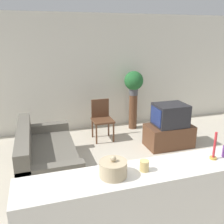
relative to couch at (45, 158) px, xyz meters
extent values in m
plane|color=beige|center=(0.84, -1.50, -0.28)|extent=(14.00, 14.00, 0.00)
cube|color=silver|center=(0.84, 1.93, 1.07)|extent=(9.00, 0.06, 2.70)
cube|color=#605B51|center=(0.05, 0.00, -0.07)|extent=(0.90, 1.82, 0.43)
cube|color=#605B51|center=(-0.30, 0.00, 0.34)|extent=(0.20, 1.82, 0.38)
cube|color=#605B51|center=(0.05, -0.83, 0.01)|extent=(0.90, 0.16, 0.58)
cube|color=#605B51|center=(0.05, 0.83, 0.01)|extent=(0.90, 0.16, 0.58)
cube|color=brown|center=(2.50, 0.34, -0.05)|extent=(0.95, 0.55, 0.46)
cube|color=#232328|center=(2.50, 0.34, 0.40)|extent=(0.64, 0.51, 0.45)
cube|color=navy|center=(2.18, 0.34, 0.40)|extent=(0.02, 0.42, 0.35)
cube|color=brown|center=(1.28, 1.07, 0.16)|extent=(0.44, 0.44, 0.04)
cube|color=brown|center=(1.28, 1.27, 0.39)|extent=(0.40, 0.04, 0.41)
cylinder|color=brown|center=(1.09, 0.88, -0.07)|extent=(0.04, 0.04, 0.43)
cylinder|color=brown|center=(1.47, 0.88, -0.07)|extent=(0.04, 0.04, 0.43)
cylinder|color=brown|center=(1.09, 1.26, -0.07)|extent=(0.04, 0.04, 0.43)
cylinder|color=brown|center=(1.47, 1.26, -0.07)|extent=(0.04, 0.04, 0.43)
cylinder|color=brown|center=(2.18, 1.53, 0.14)|extent=(0.20, 0.20, 0.85)
cylinder|color=#4C4C51|center=(2.18, 1.53, 0.64)|extent=(0.21, 0.21, 0.16)
sphere|color=#23602D|center=(2.18, 1.53, 0.91)|extent=(0.45, 0.45, 0.45)
cube|color=silver|center=(0.84, -2.04, 0.24)|extent=(2.33, 0.44, 1.05)
cylinder|color=tan|center=(0.53, -2.04, 0.84)|extent=(0.25, 0.25, 0.14)
sphere|color=tan|center=(0.53, -2.04, 0.94)|extent=(0.05, 0.05, 0.05)
cylinder|color=tan|center=(0.83, -2.04, 0.82)|extent=(0.09, 0.09, 0.10)
cylinder|color=#B7933D|center=(1.58, -2.04, 0.78)|extent=(0.07, 0.07, 0.02)
cylinder|color=#B7282D|center=(1.58, -2.04, 0.92)|extent=(0.02, 0.02, 0.27)
camera|label=1|loc=(-0.05, -3.88, 1.97)|focal=40.00mm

